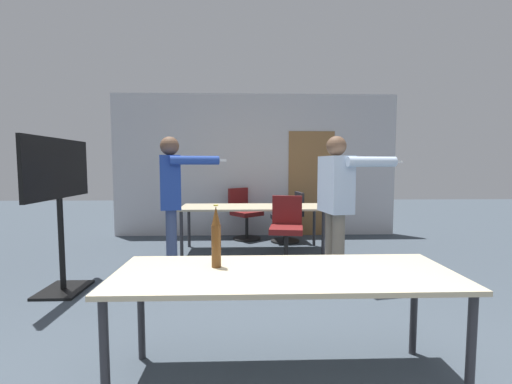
% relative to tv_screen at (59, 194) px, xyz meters
% --- Properties ---
extents(back_wall, '(5.54, 0.12, 2.77)m').
position_rel_tv_screen_xyz_m(back_wall, '(2.25, 3.00, 0.29)').
color(back_wall, '#BCBCC1').
rests_on(back_wall, ground_plane).
extents(conference_table_near, '(2.11, 0.76, 0.74)m').
position_rel_tv_screen_xyz_m(conference_table_near, '(2.26, -1.67, -0.41)').
color(conference_table_near, '#C6B793').
rests_on(conference_table_near, ground_plane).
extents(conference_table_far, '(2.26, 0.81, 0.74)m').
position_rel_tv_screen_xyz_m(conference_table_far, '(2.13, 1.68, -0.41)').
color(conference_table_far, '#C6B793').
rests_on(conference_table_far, ground_plane).
extents(tv_screen, '(0.44, 1.26, 1.68)m').
position_rel_tv_screen_xyz_m(tv_screen, '(0.00, 0.00, 0.00)').
color(tv_screen, black).
rests_on(tv_screen, ground_plane).
extents(person_far_watching, '(0.88, 0.63, 1.75)m').
position_rel_tv_screen_xyz_m(person_far_watching, '(1.09, 0.58, -0.03)').
color(person_far_watching, '#3D4C75').
rests_on(person_far_watching, ground_plane).
extents(person_right_polo, '(0.88, 0.69, 1.73)m').
position_rel_tv_screen_xyz_m(person_right_polo, '(3.10, 0.22, -0.05)').
color(person_right_polo, slate).
rests_on(person_right_polo, ground_plane).
extents(office_chair_near_pushed, '(0.68, 0.69, 0.95)m').
position_rel_tv_screen_xyz_m(office_chair_near_pushed, '(2.00, 2.65, -0.64)').
color(office_chair_near_pushed, black).
rests_on(office_chair_near_pushed, ground_plane).
extents(office_chair_far_right, '(0.53, 0.59, 0.94)m').
position_rel_tv_screen_xyz_m(office_chair_far_right, '(2.61, 1.08, -0.64)').
color(office_chair_far_right, black).
rests_on(office_chair_far_right, ground_plane).
extents(office_chair_side_rolled, '(0.57, 0.52, 0.90)m').
position_rel_tv_screen_xyz_m(office_chair_side_rolled, '(2.82, 2.37, -0.67)').
color(office_chair_side_rolled, black).
rests_on(office_chair_side_rolled, ground_plane).
extents(beer_bottle, '(0.06, 0.06, 0.41)m').
position_rel_tv_screen_xyz_m(beer_bottle, '(1.83, -1.57, -0.16)').
color(beer_bottle, '#563314').
rests_on(beer_bottle, conference_table_near).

